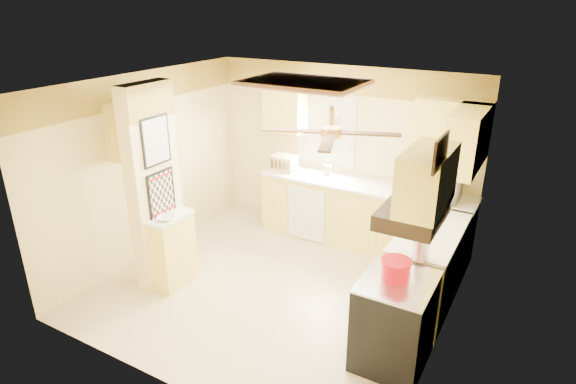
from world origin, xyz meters
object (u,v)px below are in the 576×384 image
Objects in this scene: dutch_oven at (396,269)px; stove at (394,321)px; microwave at (436,186)px; bowl at (166,218)px; kettle at (421,248)px.

stove is at bearing -30.79° from dutch_oven.
stove is 0.55m from dutch_oven.
dutch_oven is at bearing 96.55° from microwave.
microwave reaches higher than stove.
bowl is at bearing 43.56° from microwave.
bowl is at bearing -176.98° from dutch_oven.
kettle is (0.11, 0.43, 0.05)m from dutch_oven.
kettle is (0.26, -1.66, -0.04)m from microwave.
microwave reaches higher than kettle.
microwave reaches higher than dutch_oven.
microwave is at bearing 94.07° from dutch_oven.
bowl is (-2.57, -2.24, -0.14)m from microwave.
microwave is at bearing 41.07° from bowl.
microwave is (-0.19, 2.12, 0.64)m from stove.
microwave is 3.02× the size of bowl.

